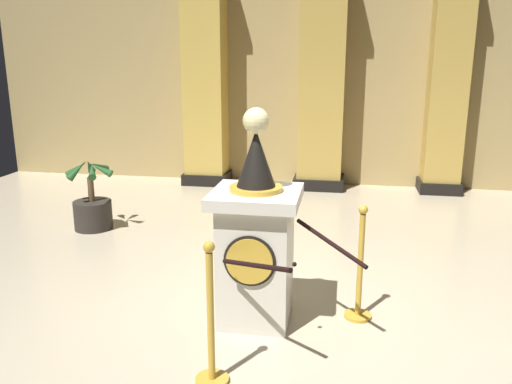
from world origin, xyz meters
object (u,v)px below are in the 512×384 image
at_px(pedestal_clock, 256,241).
at_px(potted_palm_left, 92,207).
at_px(stanchion_near, 211,335).
at_px(stanchion_far, 359,279).

relative_size(pedestal_clock, potted_palm_left, 1.87).
distance_m(stanchion_near, stanchion_far, 1.54).
height_order(pedestal_clock, stanchion_near, pedestal_clock).
height_order(stanchion_near, potted_palm_left, stanchion_near).
bearing_deg(pedestal_clock, potted_palm_left, 140.92).
bearing_deg(potted_palm_left, stanchion_near, -51.50).
distance_m(stanchion_far, potted_palm_left, 3.98).
bearing_deg(stanchion_near, potted_palm_left, 128.50).
bearing_deg(pedestal_clock, stanchion_far, 11.27).
bearing_deg(pedestal_clock, stanchion_near, -98.86).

